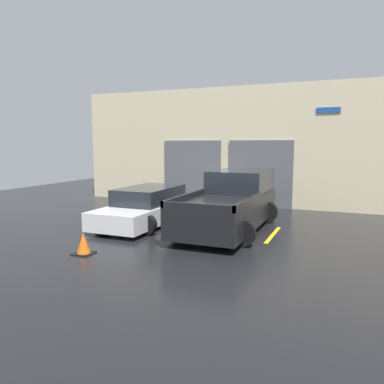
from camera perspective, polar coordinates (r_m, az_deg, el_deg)
name	(u,v)px	position (r m, az deg, el deg)	size (l,w,h in m)	color
ground_plane	(206,217)	(14.07, 2.08, -3.81)	(28.00, 28.00, 0.00)	black
shophouse_building	(232,147)	(16.93, 6.04, 6.79)	(14.65, 0.68, 5.20)	beige
pickup_truck	(231,203)	(12.10, 5.98, -1.66)	(2.53, 5.31, 1.81)	black
sedan_white	(149,206)	(12.96, -6.64, -2.20)	(2.17, 4.79, 1.25)	white
parking_stripe_far_left	(113,220)	(13.77, -11.88, -4.19)	(0.12, 2.20, 0.01)	gold
parking_stripe_left	(186,227)	(12.41, -0.89, -5.30)	(0.12, 2.20, 0.01)	gold
parking_stripe_centre	(273,235)	(11.60, 12.23, -6.36)	(0.12, 2.20, 0.01)	gold
traffic_cone	(83,244)	(9.74, -16.21, -7.62)	(0.47, 0.47, 0.55)	black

